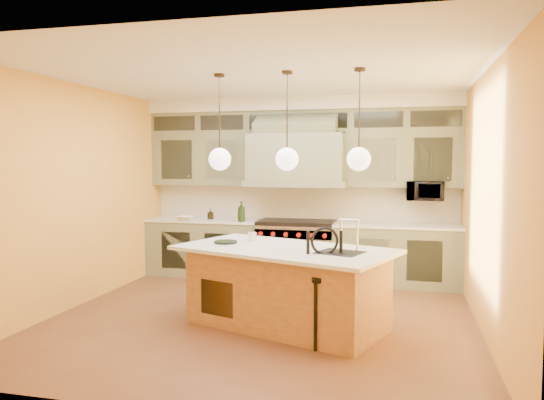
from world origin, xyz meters
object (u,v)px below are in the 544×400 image
(range, at_px, (297,250))
(kitchen_island, at_px, (287,286))
(counter_stool, at_px, (328,278))
(microwave, at_px, (425,191))

(range, relative_size, kitchen_island, 0.45)
(counter_stool, height_order, microwave, microwave)
(range, bearing_deg, kitchen_island, -81.38)
(kitchen_island, bearing_deg, microwave, 76.59)
(counter_stool, xyz_separation_m, microwave, (1.06, 2.92, 0.76))
(range, height_order, microwave, microwave)
(kitchen_island, relative_size, microwave, 4.96)
(range, relative_size, counter_stool, 0.99)
(kitchen_island, xyz_separation_m, counter_stool, (0.53, -0.44, 0.22))
(kitchen_island, xyz_separation_m, microwave, (1.59, 2.48, 0.98))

